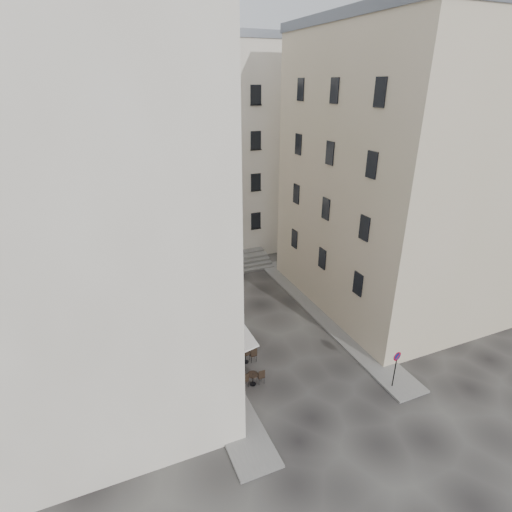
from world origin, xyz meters
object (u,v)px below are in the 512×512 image
bistro_table_b (245,356)px  no_parking_sign (396,363)px  bistro_table_a (253,378)px  pedestrian (229,316)px

bistro_table_b → no_parking_sign: bearing=-37.7°
bistro_table_b → bistro_table_a: bearing=-99.5°
no_parking_sign → bistro_table_a: size_ratio=1.83×
pedestrian → bistro_table_b: bearing=56.5°
bistro_table_b → pedestrian: bearing=84.6°
bistro_table_a → bistro_table_b: 1.89m
bistro_table_a → pedestrian: pedestrian is taller
pedestrian → bistro_table_a: bearing=55.1°
bistro_table_a → bistro_table_b: bearing=80.5°
bistro_table_b → pedestrian: (0.36, 3.74, 0.43)m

